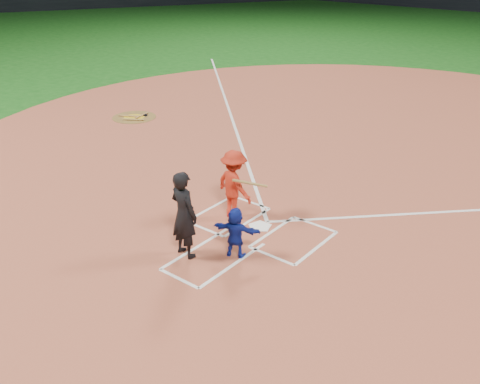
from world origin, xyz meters
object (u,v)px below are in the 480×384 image
Objects in this scene: on_deck_circle at (134,117)px; catcher at (236,232)px; batter_at_plate at (234,185)px; home_plate at (260,226)px; umpire at (184,214)px.

catcher is (9.44, -5.42, 0.57)m from on_deck_circle.
on_deck_circle is 0.97× the size of batter_at_plate.
catcher is at bearing -50.20° from batter_at_plate.
home_plate is 0.52× the size of catcher.
umpire is (-0.54, -2.02, 0.98)m from home_plate.
umpire reaches higher than on_deck_circle.
catcher is at bearing -29.85° from on_deck_circle.
on_deck_circle is at bearing -28.78° from umpire.
umpire is at bearing 74.94° from home_plate.
batter_at_plate reaches higher than on_deck_circle.
umpire is at bearing -35.33° from on_deck_circle.
on_deck_circle is at bearing -23.97° from home_plate.
home_plate is 2.31m from umpire.
home_plate is at bearing -95.58° from catcher.
on_deck_circle is 1.48× the size of catcher.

